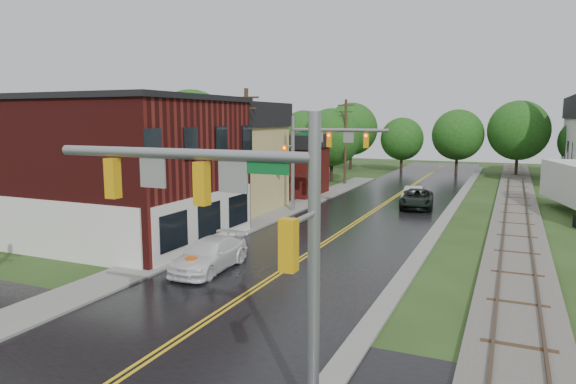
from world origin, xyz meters
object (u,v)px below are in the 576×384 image
Objects in this scene: tree_left_a at (96,144)px; tree_left_c at (269,143)px; traffic_signal_near at (230,208)px; sedan_silver at (413,195)px; brick_building at (106,168)px; suv_dark at (417,199)px; utility_pole_b at (247,153)px; pickup_white at (210,255)px; traffic_signal_far at (320,147)px; utility_pole_c at (345,140)px; construction_barrel at (191,269)px; tree_left_e at (333,139)px; tree_left_b at (192,133)px.

tree_left_c is (6.00, 18.00, -0.60)m from tree_left_a.
tree_left_a is 18.98m from tree_left_c.
sedan_silver is at bearing 92.46° from traffic_signal_near.
suv_dark is (15.25, 17.36, -3.41)m from brick_building.
utility_pole_b is at bearing 117.19° from traffic_signal_near.
pickup_white is at bearing -104.94° from sedan_silver.
suv_dark is (6.24, 5.36, -4.24)m from traffic_signal_far.
traffic_signal_near reaches higher than sedan_silver.
traffic_signal_near is at bearing -76.26° from utility_pole_c.
tree_left_c reaches higher than traffic_signal_near.
traffic_signal_far is 0.82× the size of utility_pole_b.
tree_left_a is (-7.36, 6.90, 0.96)m from brick_building.
construction_barrel is at bearing -91.03° from pickup_white.
tree_left_a reaches higher than tree_left_e.
construction_barrel is (10.66, -29.90, -4.02)m from tree_left_c.
brick_building is 24.94m from tree_left_c.
sedan_silver is (19.91, 2.88, -5.03)m from tree_left_b.
tree_left_c reaches higher than suv_dark.
tree_left_e is 18.30m from suv_dark.
sedan_silver is (21.91, 12.88, -4.43)m from tree_left_a.
pickup_white is 5.07× the size of construction_barrel.
brick_building is at bearing -126.92° from traffic_signal_far.
tree_left_a is at bearing -151.73° from sedan_silver.
sedan_silver is at bearing 54.58° from traffic_signal_far.
sedan_silver reaches higher than construction_barrel.
pickup_white is at bearing -80.67° from tree_left_e.
tree_left_b is at bearing -122.74° from tree_left_e.
traffic_signal_far is (9.01, 12.00, 0.82)m from brick_building.
tree_left_a reaches higher than brick_building.
utility_pole_b is 23.99m from tree_left_e.
pickup_white is 1.53m from construction_barrel.
tree_left_b is at bearing -132.39° from utility_pole_c.
brick_building is 20.60m from traffic_signal_near.
brick_building is 1.59× the size of utility_pole_b.
tree_left_e is at bearing 124.03° from suv_dark.
brick_building is at bearing -72.39° from tree_left_b.
traffic_signal_far is 0.76× the size of tree_left_b.
brick_building is at bearing -43.13° from tree_left_a.
utility_pole_c is 1.04× the size of tree_left_a.
tree_left_a is 2.08× the size of sedan_silver.
tree_left_a reaches higher than construction_barrel.
brick_building is at bearing -86.86° from tree_left_c.
utility_pole_c is at bearing 103.74° from traffic_signal_near.
brick_building reaches higher than construction_barrel.
tree_left_e is 35.08m from pickup_white.
tree_left_a is 20.99m from construction_barrel.
pickup_white is (10.65, -28.38, -3.79)m from tree_left_c.
utility_pole_b is 13.23m from construction_barrel.
utility_pole_c reaches higher than traffic_signal_far.
tree_left_b is 1.83× the size of suv_dark.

